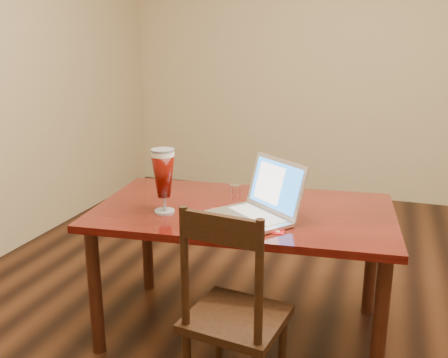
% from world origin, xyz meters
% --- Properties ---
extents(ground, '(5.00, 5.00, 0.00)m').
position_xyz_m(ground, '(0.00, 0.00, 0.00)').
color(ground, black).
rests_on(ground, ground).
extents(dining_table, '(1.50, 0.94, 0.97)m').
position_xyz_m(dining_table, '(-0.42, -0.01, 0.60)').
color(dining_table, '#55100B').
rests_on(dining_table, ground).
extents(dining_chair, '(0.41, 0.40, 0.88)m').
position_xyz_m(dining_chair, '(-0.29, -0.53, 0.41)').
color(dining_chair, black).
rests_on(dining_chair, ground).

